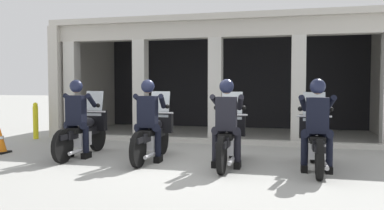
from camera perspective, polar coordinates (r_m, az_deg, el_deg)
ground_plane at (r=10.28m, az=3.50°, el=-5.32°), size 80.00×80.00×0.00m
station_building at (r=12.20m, az=5.17°, el=5.71°), size 9.55×4.06×3.32m
kerb_strip at (r=9.82m, az=2.98°, el=-5.35°), size 9.05×0.24×0.12m
motorcycle_far_left at (r=8.39m, az=-15.64°, el=-3.83°), size 0.62×2.04×1.35m
police_officer_far_left at (r=8.11m, az=-16.67°, el=-0.97°), size 0.63×0.61×1.58m
motorcycle_center_left at (r=7.73m, az=-5.75°, el=-4.31°), size 0.62×2.04×1.35m
police_officer_center_left at (r=7.42m, az=-6.50°, el=-1.22°), size 0.63×0.61×1.58m
motorcycle_center_right at (r=7.20m, az=5.47°, el=-4.84°), size 0.62×2.04×1.35m
police_officer_center_right at (r=6.88m, az=5.15°, el=-1.54°), size 0.63×0.61×1.58m
motorcycle_far_right at (r=7.14m, az=17.82°, el=-5.04°), size 0.62×2.04×1.35m
police_officer_far_right at (r=6.81m, az=18.04°, el=-1.71°), size 0.63×0.61×1.58m
traffic_cone_flank at (r=9.37m, az=-26.57°, el=-4.64°), size 0.34×0.34×0.59m
bollard_kerbside at (r=11.42m, az=-22.14°, el=-2.17°), size 0.14×0.14×1.01m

